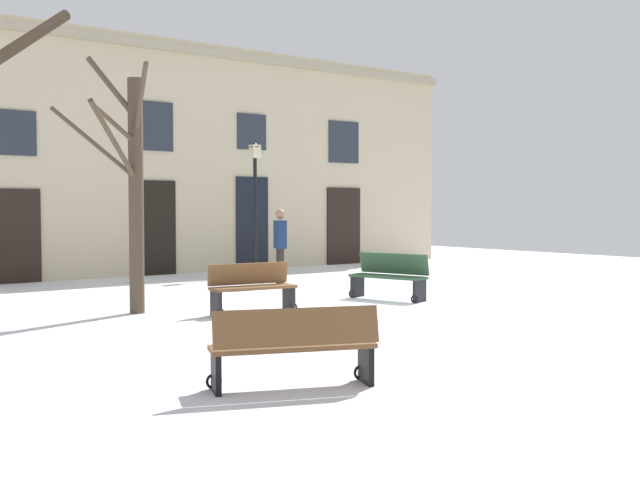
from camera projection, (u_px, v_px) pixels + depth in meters
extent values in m
plane|color=white|center=(385.00, 313.00, 13.61)|extent=(34.34, 34.34, 0.00)
cube|color=beige|center=(147.00, 156.00, 21.04)|extent=(21.46, 0.40, 6.44)
cube|color=tan|center=(150.00, 44.00, 20.71)|extent=(21.46, 0.30, 0.24)
cube|color=black|center=(13.00, 236.00, 18.74)|extent=(1.34, 0.08, 2.29)
cube|color=#262D38|center=(11.00, 133.00, 18.63)|extent=(1.20, 0.06, 1.09)
cube|color=black|center=(158.00, 228.00, 21.06)|extent=(1.02, 0.08, 2.56)
cube|color=#262D38|center=(157.00, 126.00, 20.94)|extent=(0.92, 0.06, 1.32)
cube|color=black|center=(252.00, 223.00, 22.90)|extent=(1.09, 0.08, 2.73)
cube|color=#262D38|center=(252.00, 132.00, 22.78)|extent=(0.98, 0.06, 1.04)
cube|color=black|center=(344.00, 226.00, 25.02)|extent=(1.34, 0.08, 2.45)
cube|color=#262D38|center=(344.00, 142.00, 24.91)|extent=(1.21, 0.06, 1.33)
cylinder|color=#4C3D2D|center=(136.00, 196.00, 13.53)|extent=(0.26, 0.26, 4.09)
cylinder|color=#4C3D2D|center=(112.00, 87.00, 13.39)|extent=(0.80, 0.51, 1.06)
cylinder|color=#4C3D2D|center=(114.00, 142.00, 12.81)|extent=(1.23, 0.95, 1.26)
cylinder|color=#4C3D2D|center=(117.00, 126.00, 13.03)|extent=(0.94, 0.53, 0.58)
cylinder|color=#4C3D2D|center=(141.00, 99.00, 12.93)|extent=(0.40, 1.18, 1.08)
cylinder|color=#4C3D2D|center=(94.00, 143.00, 13.46)|extent=(1.26, 0.92, 1.27)
cylinder|color=#382B1E|center=(16.00, 47.00, 8.01)|extent=(1.40, 0.80, 1.07)
cylinder|color=black|center=(255.00, 217.00, 21.00)|extent=(0.10, 0.10, 3.16)
cylinder|color=black|center=(255.00, 271.00, 21.07)|extent=(0.22, 0.22, 0.20)
cube|color=beige|center=(255.00, 152.00, 20.93)|extent=(0.24, 0.24, 0.36)
cone|color=black|center=(255.00, 145.00, 20.92)|extent=(0.30, 0.30, 0.14)
cube|color=brown|center=(293.00, 347.00, 8.01)|extent=(1.74, 1.03, 0.05)
cube|color=brown|center=(297.00, 327.00, 7.82)|extent=(1.63, 0.75, 0.38)
cube|color=black|center=(366.00, 363.00, 8.23)|extent=(0.20, 0.37, 0.43)
torus|color=black|center=(361.00, 372.00, 8.39)|extent=(0.17, 0.09, 0.17)
cube|color=black|center=(216.00, 372.00, 7.81)|extent=(0.20, 0.37, 0.43)
torus|color=black|center=(214.00, 381.00, 7.96)|extent=(0.17, 0.09, 0.17)
cube|color=brown|center=(253.00, 288.00, 13.49)|extent=(1.56, 0.63, 0.05)
cube|color=brown|center=(248.00, 274.00, 13.65)|extent=(1.51, 0.28, 0.38)
cube|color=black|center=(216.00, 303.00, 13.15)|extent=(0.11, 0.40, 0.46)
torus|color=black|center=(220.00, 313.00, 13.01)|extent=(0.17, 0.05, 0.17)
cube|color=black|center=(289.00, 298.00, 13.84)|extent=(0.11, 0.40, 0.46)
torus|color=black|center=(293.00, 308.00, 13.71)|extent=(0.17, 0.05, 0.17)
cube|color=#2D4C33|center=(388.00, 277.00, 15.55)|extent=(0.87, 1.66, 0.05)
cube|color=#2D4C33|center=(393.00, 263.00, 15.71)|extent=(0.55, 1.57, 0.42)
cube|color=black|center=(357.00, 286.00, 16.01)|extent=(0.43, 0.17, 0.46)
torus|color=black|center=(352.00, 294.00, 15.87)|extent=(0.07, 0.17, 0.17)
cube|color=black|center=(420.00, 291.00, 15.12)|extent=(0.43, 0.17, 0.46)
torus|color=black|center=(415.00, 299.00, 14.97)|extent=(0.07, 0.17, 0.17)
cylinder|color=#2D271E|center=(281.00, 267.00, 18.35)|extent=(0.14, 0.14, 0.87)
cylinder|color=#2D271E|center=(279.00, 266.00, 18.52)|extent=(0.14, 0.14, 0.87)
cube|color=navy|center=(280.00, 234.00, 18.40)|extent=(0.32, 0.43, 0.67)
sphere|color=#9E755B|center=(280.00, 214.00, 18.38)|extent=(0.24, 0.24, 0.24)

